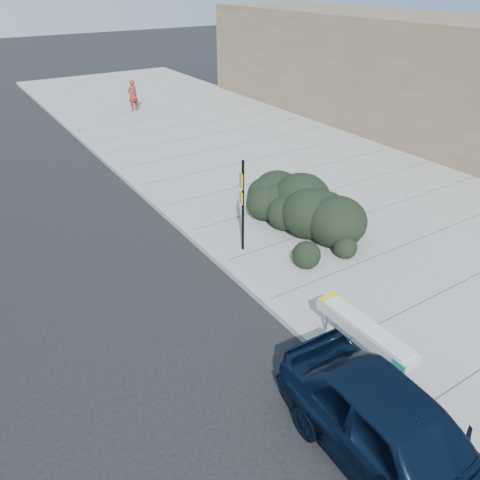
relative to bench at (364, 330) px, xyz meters
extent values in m
plane|color=black|center=(-0.60, 2.39, -0.70)|extent=(120.00, 120.00, 0.00)
cube|color=gray|center=(5.00, 7.39, -0.63)|extent=(11.20, 50.00, 0.15)
cube|color=#9E9E99|center=(-0.60, 7.39, -0.62)|extent=(0.22, 50.00, 0.17)
cylinder|color=gray|center=(-0.16, -0.88, -0.33)|extent=(0.05, 0.05, 0.44)
cylinder|color=gray|center=(0.15, -0.88, -0.33)|extent=(0.05, 0.05, 0.44)
cylinder|color=gray|center=(-0.15, 0.88, -0.33)|extent=(0.05, 0.05, 0.44)
cylinder|color=gray|center=(0.16, 0.88, -0.33)|extent=(0.05, 0.05, 0.44)
cylinder|color=gray|center=(-0.15, 0.00, -0.15)|extent=(0.05, 1.76, 0.04)
cylinder|color=gray|center=(0.16, 0.00, -0.15)|extent=(0.05, 1.76, 0.04)
cube|color=#B2B2B2|center=(0.00, 0.00, 0.01)|extent=(0.47, 2.32, 0.24)
cube|color=yellow|center=(0.01, 0.91, 0.14)|extent=(0.48, 0.46, 0.02)
cube|color=teal|center=(-0.22, -1.05, 0.01)|extent=(0.05, 0.26, 0.22)
cylinder|color=black|center=(1.72, 5.63, -0.13)|extent=(0.06, 0.06, 0.84)
cylinder|color=black|center=(1.84, 6.16, -0.13)|extent=(0.06, 0.06, 0.84)
cylinder|color=black|center=(1.78, 5.89, 0.29)|extent=(0.18, 0.54, 0.06)
cube|color=black|center=(0.20, 4.67, 0.73)|extent=(0.07, 0.07, 2.58)
cube|color=yellow|center=(0.15, 4.69, 1.48)|extent=(0.11, 0.29, 0.42)
cube|color=yellow|center=(0.15, 4.69, 1.01)|extent=(0.10, 0.27, 0.32)
ellipsoid|color=black|center=(2.10, 4.91, 0.24)|extent=(2.32, 4.35, 1.60)
imported|color=black|center=(-1.40, -2.05, 0.04)|extent=(1.94, 4.46, 1.50)
imported|color=maroon|center=(3.34, 20.52, 0.27)|extent=(0.68, 0.52, 1.65)
camera|label=1|loc=(-5.87, -4.62, 6.07)|focal=35.00mm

